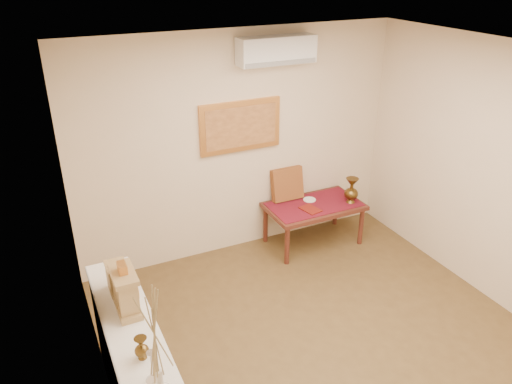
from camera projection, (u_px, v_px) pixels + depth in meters
floor at (339, 357)px, 4.66m from camera, size 4.50×4.50×0.00m
ceiling at (366, 66)px, 3.49m from camera, size 4.50×4.50×0.00m
wall_back at (240, 146)px, 5.91m from camera, size 4.00×0.02×2.70m
wall_left at (101, 298)px, 3.30m from camera, size 0.02×4.50×2.70m
white_vase at (157, 358)px, 2.69m from camera, size 0.17×0.17×0.92m
candlestick at (153, 366)px, 3.10m from camera, size 0.11×0.11×0.22m
brass_urn_small at (141, 345)px, 3.27m from camera, size 0.10×0.10×0.22m
table_cloth at (314, 204)px, 6.28m from camera, size 1.14×0.59×0.01m
brass_urn_tall at (352, 188)px, 6.25m from camera, size 0.18×0.18×0.40m
plate at (310, 200)px, 6.38m from camera, size 0.16×0.16×0.01m
menu at (310, 209)px, 6.14m from camera, size 0.23×0.28×0.01m
cushion at (287, 184)px, 6.33m from camera, size 0.42×0.18×0.43m
display_ledge at (140, 384)px, 3.74m from camera, size 0.37×2.02×0.98m
mantel_clock at (126, 290)px, 3.70m from camera, size 0.17×0.36×0.41m
wooden_chest at (118, 278)px, 3.93m from camera, size 0.16×0.21×0.24m
low_table at (314, 209)px, 6.31m from camera, size 1.20×0.70×0.55m
painting at (240, 126)px, 5.78m from camera, size 1.00×0.06×0.60m
ac_unit at (277, 50)px, 5.48m from camera, size 0.90×0.25×0.30m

